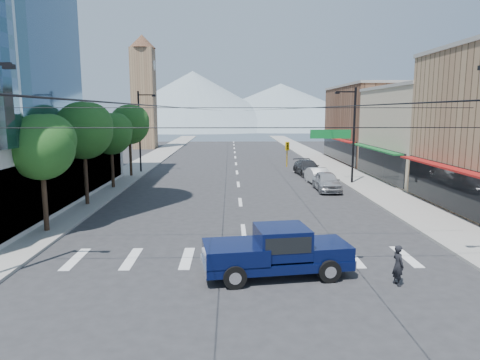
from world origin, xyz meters
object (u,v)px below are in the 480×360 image
Objects in this scene: parked_car_near at (327,181)px; parked_car_mid at (319,176)px; parked_car_far at (308,168)px; pedestrian at (398,265)px; pickup_truck at (276,250)px.

parked_car_mid is (0.00, 3.24, -0.07)m from parked_car_near.
parked_car_mid is 0.84× the size of parked_car_far.
pedestrian is 29.63m from parked_car_far.
parked_car_mid is at bearing -95.43° from parked_car_far.
pickup_truck is at bearing 63.71° from pedestrian.
parked_car_far is (0.00, 9.24, -0.03)m from parked_car_near.
parked_car_near reaches higher than pedestrian.
pedestrian is at bearing -94.04° from parked_car_near.
parked_car_near reaches higher than parked_car_far.
parked_car_far is at bearing 90.80° from parked_car_near.
pedestrian is 0.30× the size of parked_car_far.
pickup_truck is 3.93× the size of pedestrian.
parked_car_mid is 6.00m from parked_car_far.
pickup_truck is 1.17× the size of parked_car_far.
parked_car_mid is at bearing -17.27° from pedestrian.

